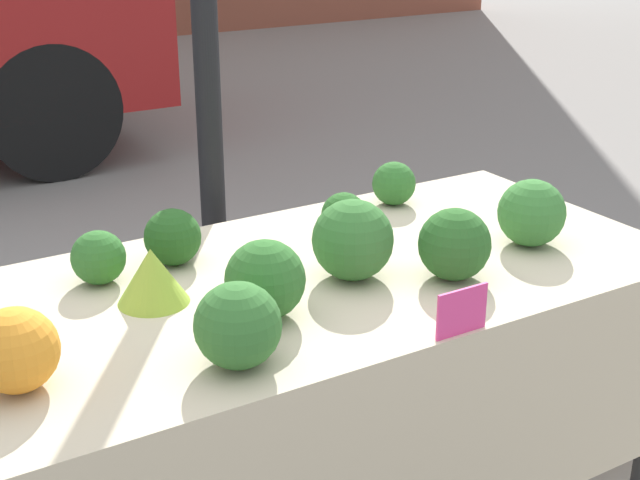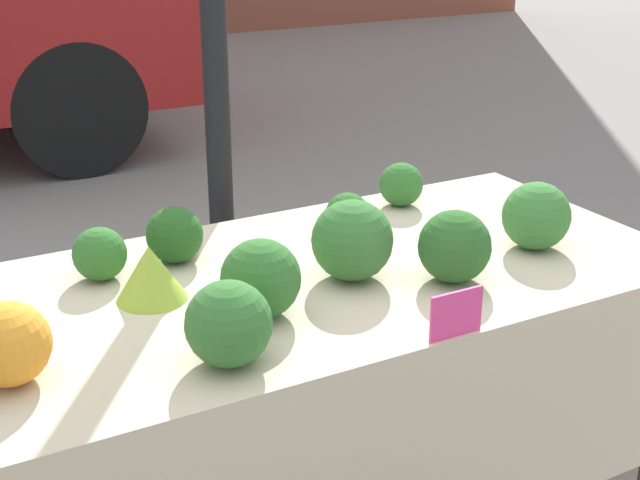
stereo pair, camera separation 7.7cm
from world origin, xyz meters
name	(u,v)px [view 1 (the left image)]	position (x,y,z in m)	size (l,w,h in m)	color
tent_pole	(206,45)	(0.01, 0.59, 1.29)	(0.07, 0.07, 2.58)	black
market_table	(335,328)	(0.00, -0.07, 0.74)	(1.69, 0.83, 0.86)	beige
orange_cauliflower	(15,350)	(-0.71, -0.16, 0.94)	(0.15, 0.15, 0.15)	orange
romanesco_head	(152,276)	(-0.38, 0.05, 0.92)	(0.15, 0.15, 0.12)	#93B238
broccoli_head_0	(353,240)	(0.05, -0.06, 0.95)	(0.18, 0.18, 0.18)	#336B2D
broccoli_head_1	(394,183)	(0.42, 0.30, 0.92)	(0.12, 0.12, 0.12)	#2D6628
broccoli_head_2	(173,237)	(-0.27, 0.22, 0.93)	(0.13, 0.13, 0.13)	#23511E
broccoli_head_3	(265,280)	(-0.21, -0.13, 0.94)	(0.17, 0.17, 0.17)	#2D6628
broccoli_head_4	(532,213)	(0.53, -0.12, 0.94)	(0.17, 0.17, 0.17)	#387533
broccoli_head_5	(98,257)	(-0.45, 0.20, 0.92)	(0.12, 0.12, 0.12)	#2D6628
broccoli_head_6	(238,325)	(-0.35, -0.29, 0.94)	(0.16, 0.16, 0.16)	#336B2D
broccoli_head_7	(454,244)	(0.24, -0.18, 0.94)	(0.16, 0.16, 0.16)	#285B23
broccoli_head_8	(344,215)	(0.17, 0.16, 0.92)	(0.11, 0.11, 0.11)	#285B23
price_sign	(462,311)	(0.08, -0.40, 0.91)	(0.12, 0.01, 0.10)	#E53D84
produce_crate	(599,386)	(1.16, 0.12, 0.14)	(0.51, 0.29, 0.28)	#9E7042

